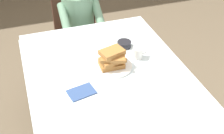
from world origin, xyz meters
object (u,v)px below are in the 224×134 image
Objects in this scene: plate_breakfast at (113,66)px; spoon_near_edge at (133,98)px; dining_table_main at (110,85)px; knife_right_of_plate at (138,63)px; chair_diner at (77,24)px; breakfast_stack at (112,58)px; cup_coffee at (138,53)px; diner_person at (79,19)px; fork_left_of_plate at (88,74)px; bowl_butter at (124,44)px.

plate_breakfast is 0.35m from spoon_near_edge.
knife_right_of_plate is (0.24, 0.07, 0.09)m from dining_table_main.
breakfast_stack is (0.02, -1.08, 0.29)m from chair_diner.
cup_coffee is 0.75× the size of spoon_near_edge.
diner_person is 5.52× the size of breakfast_stack.
chair_diner is (0.03, 1.17, -0.12)m from dining_table_main.
plate_breakfast is (0.02, -1.08, 0.22)m from chair_diner.
chair_diner is 6.20× the size of spoon_near_edge.
dining_table_main is 0.18m from fork_left_of_plate.
chair_diner reaches higher than knife_right_of_plate.
cup_coffee is at bearing 13.65° from plate_breakfast.
dining_table_main is 8.47× the size of fork_left_of_plate.
spoon_near_edge reaches higher than dining_table_main.
chair_diner is 1.14m from knife_right_of_plate.
bowl_butter is (0.22, 0.31, 0.11)m from dining_table_main.
cup_coffee is 0.45m from spoon_near_edge.
cup_coffee is (0.27, 0.14, 0.13)m from dining_table_main.
fork_left_of_plate is 0.90× the size of knife_right_of_plate.
breakfast_stack is at bearing 79.41° from knife_right_of_plate.
plate_breakfast reaches higher than fork_left_of_plate.
bowl_butter reaches higher than fork_left_of_plate.
spoon_near_edge is at bearing -76.09° from dining_table_main.
diner_person is 4.00× the size of plate_breakfast.
fork_left_of_plate is (-0.19, -0.02, -0.01)m from plate_breakfast.
fork_left_of_plate is (-0.14, 0.07, 0.09)m from dining_table_main.
breakfast_stack is 1.13× the size of fork_left_of_plate.
dining_table_main is 7.51× the size of breakfast_stack.
diner_person is 9.91× the size of cup_coffee.
cup_coffee reaches higher than spoon_near_edge.
diner_person reaches higher than cup_coffee.
breakfast_stack reaches higher than fork_left_of_plate.
knife_right_of_plate is (0.21, -1.10, 0.21)m from chair_diner.
dining_table_main is at bearing 108.80° from spoon_near_edge.
spoon_near_edge is at bearing 91.53° from chair_diner.
breakfast_stack is at bearing -166.75° from cup_coffee.
dining_table_main is at bearing -110.27° from fork_left_of_plate.
plate_breakfast is at bearing -79.52° from fork_left_of_plate.
diner_person reaches higher than spoon_near_edge.
dining_table_main is 5.44× the size of plate_breakfast.
plate_breakfast is 2.55× the size of bowl_butter.
spoon_near_edge is at bearing -105.28° from bowl_butter.
plate_breakfast is at bearing 91.11° from chair_diner.
fork_left_of_plate is at bearing 127.03° from spoon_near_edge.
diner_person is 5.60× the size of knife_right_of_plate.
spoon_near_edge is (-0.17, -0.33, 0.00)m from knife_right_of_plate.
cup_coffee is at bearing -75.40° from fork_left_of_plate.
knife_right_of_plate and spoon_near_edge have the same top height.
knife_right_of_plate is (0.19, -0.02, -0.01)m from plate_breakfast.
knife_right_of_plate is at bearing -6.01° from plate_breakfast.
fork_left_of_plate is at bearing 85.73° from knife_right_of_plate.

